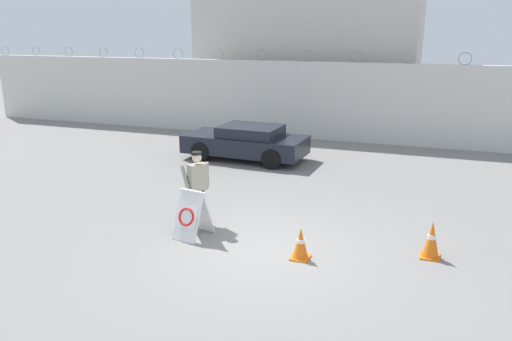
# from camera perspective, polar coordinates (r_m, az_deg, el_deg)

# --- Properties ---
(ground_plane) EXTENTS (90.00, 90.00, 0.00)m
(ground_plane) POSITION_cam_1_polar(r_m,az_deg,el_deg) (10.35, 1.01, -9.35)
(ground_plane) COLOR gray
(perimeter_wall) EXTENTS (36.00, 0.30, 3.60)m
(perimeter_wall) POSITION_cam_1_polar(r_m,az_deg,el_deg) (20.44, 11.19, 7.62)
(perimeter_wall) COLOR silver
(perimeter_wall) RESTS_ON ground_plane
(building_block) EXTENTS (9.86, 7.79, 6.67)m
(building_block) POSITION_cam_1_polar(r_m,az_deg,el_deg) (25.75, 6.90, 13.37)
(building_block) COLOR beige
(building_block) RESTS_ON ground_plane
(barricade_sign) EXTENTS (0.73, 0.89, 1.06)m
(barricade_sign) POSITION_cam_1_polar(r_m,az_deg,el_deg) (10.98, -7.36, -4.96)
(barricade_sign) COLOR white
(barricade_sign) RESTS_ON ground_plane
(security_guard) EXTENTS (0.60, 0.56, 1.72)m
(security_guard) POSITION_cam_1_polar(r_m,az_deg,el_deg) (11.61, -6.69, -1.54)
(security_guard) COLOR black
(security_guard) RESTS_ON ground_plane
(traffic_cone_near) EXTENTS (0.37, 0.37, 0.64)m
(traffic_cone_near) POSITION_cam_1_polar(r_m,az_deg,el_deg) (10.01, 5.11, -8.31)
(traffic_cone_near) COLOR orange
(traffic_cone_near) RESTS_ON ground_plane
(traffic_cone_mid) EXTENTS (0.39, 0.39, 0.76)m
(traffic_cone_mid) POSITION_cam_1_polar(r_m,az_deg,el_deg) (10.59, 19.42, -7.46)
(traffic_cone_mid) COLOR orange
(traffic_cone_mid) RESTS_ON ground_plane
(parked_car_front_coupe) EXTENTS (4.29, 2.05, 1.20)m
(parked_car_front_coupe) POSITION_cam_1_polar(r_m,az_deg,el_deg) (17.38, -1.13, 3.28)
(parked_car_front_coupe) COLOR black
(parked_car_front_coupe) RESTS_ON ground_plane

